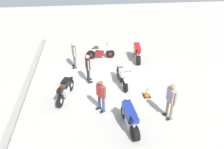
# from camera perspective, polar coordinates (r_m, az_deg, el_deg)

# --- Properties ---
(ground_plane) EXTENTS (40.00, 40.00, 0.00)m
(ground_plane) POSITION_cam_1_polar(r_m,az_deg,el_deg) (12.74, -0.67, -1.74)
(ground_plane) COLOR #B7B2A8
(curb_edge) EXTENTS (14.00, 0.30, 0.15)m
(curb_edge) POSITION_cam_1_polar(r_m,az_deg,el_deg) (13.07, -21.15, -2.71)
(curb_edge) COLOR #9C978F
(curb_edge) RESTS_ON ground
(motorcycle_cream_vintage) EXTENTS (0.70, 1.95, 1.07)m
(motorcycle_cream_vintage) POSITION_cam_1_polar(r_m,az_deg,el_deg) (15.27, -3.04, 5.88)
(motorcycle_cream_vintage) COLOR black
(motorcycle_cream_vintage) RESTS_ON ground
(motorcycle_silver_cruiser) EXTENTS (2.09, 0.70, 1.09)m
(motorcycle_silver_cruiser) POSITION_cam_1_polar(r_m,az_deg,el_deg) (12.22, 2.59, -0.40)
(motorcycle_silver_cruiser) COLOR black
(motorcycle_silver_cruiser) RESTS_ON ground
(motorcycle_black_cruiser) EXTENTS (2.02, 0.93, 1.09)m
(motorcycle_black_cruiser) POSITION_cam_1_polar(r_m,az_deg,el_deg) (11.33, -12.01, -3.75)
(motorcycle_black_cruiser) COLOR black
(motorcycle_black_cruiser) RESTS_ON ground
(motorcycle_red_sportbike) EXTENTS (1.96, 0.70, 1.14)m
(motorcycle_red_sportbike) POSITION_cam_1_polar(r_m,az_deg,el_deg) (15.05, 6.51, 5.81)
(motorcycle_red_sportbike) COLOR black
(motorcycle_red_sportbike) RESTS_ON ground
(motorcycle_blue_sportbike) EXTENTS (1.96, 0.70, 1.14)m
(motorcycle_blue_sportbike) POSITION_cam_1_polar(r_m,az_deg,el_deg) (9.34, 4.58, -10.78)
(motorcycle_blue_sportbike) COLOR black
(motorcycle_blue_sportbike) RESTS_ON ground
(person_in_black_shirt) EXTENTS (0.65, 0.34, 1.66)m
(person_in_black_shirt) POSITION_cam_1_polar(r_m,az_deg,el_deg) (12.32, -6.22, 1.96)
(person_in_black_shirt) COLOR #262628
(person_in_black_shirt) RESTS_ON ground
(person_in_green_shirt) EXTENTS (0.66, 0.36, 1.68)m
(person_in_green_shirt) POSITION_cam_1_polar(r_m,az_deg,el_deg) (14.03, -9.76, 5.36)
(person_in_green_shirt) COLOR #59595B
(person_in_green_shirt) RESTS_ON ground
(person_in_red_shirt) EXTENTS (0.58, 0.48, 1.61)m
(person_in_red_shirt) POSITION_cam_1_polar(r_m,az_deg,el_deg) (10.08, -2.84, -5.07)
(person_in_red_shirt) COLOR #384772
(person_in_red_shirt) RESTS_ON ground
(person_in_gray_shirt) EXTENTS (0.67, 0.37, 1.75)m
(person_in_gray_shirt) POSITION_cam_1_polar(r_m,az_deg,el_deg) (9.93, 14.99, -6.05)
(person_in_gray_shirt) COLOR gray
(person_in_gray_shirt) RESTS_ON ground
(traffic_cone) EXTENTS (0.36, 0.36, 0.53)m
(traffic_cone) POSITION_cam_1_polar(r_m,az_deg,el_deg) (11.48, 9.03, -4.52)
(traffic_cone) COLOR black
(traffic_cone) RESTS_ON ground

